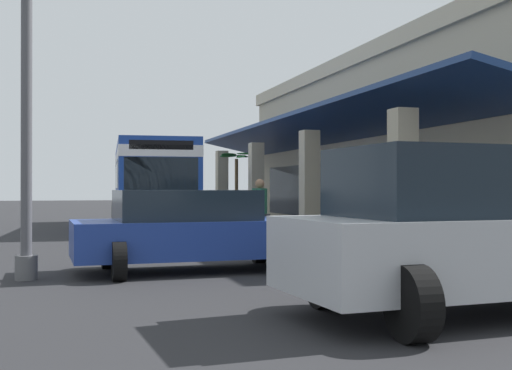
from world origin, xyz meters
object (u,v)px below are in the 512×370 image
Objects in this scene: parked_sedan_blue at (194,230)px; parked_suv_silver at (480,229)px; potted_palm at (237,203)px; pedestrian at (260,209)px; transit_bus at (150,179)px; lot_light_pole at (27,49)px.

parked_sedan_blue is 5.57m from parked_suv_silver.
potted_palm is (-23.28, 3.13, -0.19)m from parked_suv_silver.
transit_bus is at bearing -171.51° from pedestrian.
transit_bus reaches higher than pedestrian.
transit_bus reaches higher than parked_suv_silver.
parked_suv_silver is at bearing -7.66° from potted_palm.
transit_bus is 18.74m from parked_suv_silver.
transit_bus is 13.77m from parked_sedan_blue.
parked_sedan_blue is 1.39× the size of potted_palm.
parked_suv_silver is (18.66, 1.54, -0.84)m from transit_bus.
parked_sedan_blue is at bearing 96.82° from lot_light_pole.
parked_sedan_blue is 4.61m from pedestrian.
parked_sedan_blue is (13.69, -0.97, -1.10)m from transit_bus.
parked_sedan_blue is 19.16m from potted_palm.
lot_light_pole is at bearing -130.75° from parked_suv_silver.
potted_palm is (-18.32, 5.64, 0.07)m from parked_sedan_blue.
parked_sedan_blue is at bearing -17.11° from potted_palm.
transit_bus is 1.61× the size of lot_light_pole.
transit_bus is 14.67m from lot_light_pole.
parked_suv_silver is at bearing 4.71° from transit_bus.
lot_light_pole is (4.25, -5.29, 2.80)m from pedestrian.
pedestrian is at bearing 8.49° from transit_bus.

